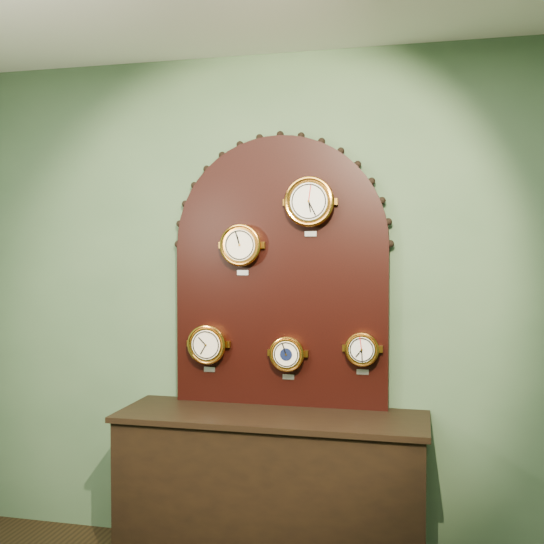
% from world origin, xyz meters
% --- Properties ---
extents(wall_back, '(4.00, 0.00, 4.00)m').
position_xyz_m(wall_back, '(0.00, 2.50, 1.40)').
color(wall_back, '#486847').
rests_on(wall_back, ground).
extents(shop_counter, '(1.60, 0.50, 0.80)m').
position_xyz_m(shop_counter, '(0.00, 2.23, 0.40)').
color(shop_counter, black).
rests_on(shop_counter, ground_plane).
extents(display_board, '(1.26, 0.06, 1.53)m').
position_xyz_m(display_board, '(0.00, 2.45, 1.63)').
color(display_board, black).
rests_on(display_board, shop_counter).
extents(roman_clock, '(0.23, 0.08, 0.29)m').
position_xyz_m(roman_clock, '(-0.21, 2.38, 1.72)').
color(roman_clock, orange).
rests_on(roman_clock, display_board).
extents(arabic_clock, '(0.27, 0.08, 0.32)m').
position_xyz_m(arabic_clock, '(0.18, 2.38, 1.96)').
color(arabic_clock, orange).
rests_on(arabic_clock, display_board).
extents(hygrometer, '(0.22, 0.08, 0.27)m').
position_xyz_m(hygrometer, '(-0.40, 2.38, 1.16)').
color(hygrometer, orange).
rests_on(hygrometer, display_board).
extents(barometer, '(0.19, 0.08, 0.25)m').
position_xyz_m(barometer, '(0.05, 2.38, 1.13)').
color(barometer, orange).
rests_on(barometer, display_board).
extents(tide_clock, '(0.18, 0.08, 0.23)m').
position_xyz_m(tide_clock, '(0.46, 2.38, 1.17)').
color(tide_clock, orange).
rests_on(tide_clock, display_board).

